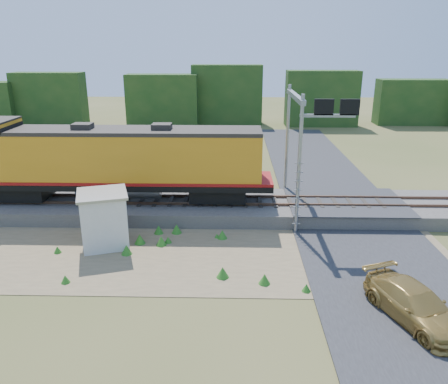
{
  "coord_description": "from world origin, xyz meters",
  "views": [
    {
      "loc": [
        0.24,
        -18.98,
        9.8
      ],
      "look_at": [
        -0.31,
        3.0,
        2.4
      ],
      "focal_mm": 35.0,
      "sensor_mm": 36.0,
      "label": 1
    }
  ],
  "objects_px": {
    "car": "(415,305)",
    "shed": "(104,219)",
    "locomotive": "(112,160)",
    "signal_gantry": "(303,125)"
  },
  "relations": [
    {
      "from": "signal_gantry",
      "to": "car",
      "type": "height_order",
      "value": "signal_gantry"
    },
    {
      "from": "shed",
      "to": "car",
      "type": "height_order",
      "value": "shed"
    },
    {
      "from": "shed",
      "to": "signal_gantry",
      "type": "distance_m",
      "value": 11.85
    },
    {
      "from": "locomotive",
      "to": "signal_gantry",
      "type": "xyz_separation_m",
      "value": [
        11.04,
        -0.68,
        2.29
      ]
    },
    {
      "from": "locomotive",
      "to": "signal_gantry",
      "type": "relative_size",
      "value": 2.46
    },
    {
      "from": "shed",
      "to": "car",
      "type": "xyz_separation_m",
      "value": [
        13.36,
        -6.18,
        -0.79
      ]
    },
    {
      "from": "shed",
      "to": "signal_gantry",
      "type": "height_order",
      "value": "signal_gantry"
    },
    {
      "from": "car",
      "to": "shed",
      "type": "bearing_deg",
      "value": 134.35
    },
    {
      "from": "car",
      "to": "locomotive",
      "type": "bearing_deg",
      "value": 121.63
    },
    {
      "from": "shed",
      "to": "signal_gantry",
      "type": "xyz_separation_m",
      "value": [
        10.38,
        3.92,
        4.16
      ]
    }
  ]
}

